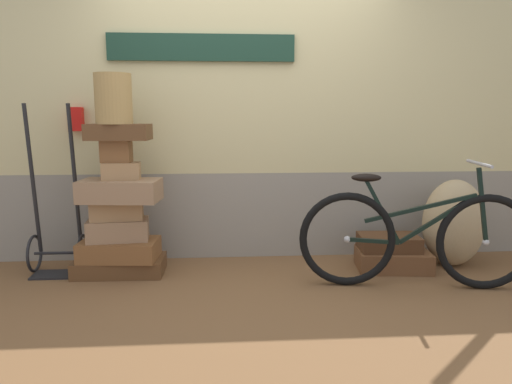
% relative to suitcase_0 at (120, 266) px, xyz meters
% --- Properties ---
extents(ground, '(9.68, 5.20, 0.06)m').
position_rel_suitcase_0_xyz_m(ground, '(1.06, -0.36, -0.09)').
color(ground, brown).
extents(station_building, '(7.68, 0.74, 2.40)m').
position_rel_suitcase_0_xyz_m(station_building, '(1.07, 0.49, 1.14)').
color(station_building, gray).
rests_on(station_building, ground).
extents(suitcase_0, '(0.72, 0.40, 0.13)m').
position_rel_suitcase_0_xyz_m(suitcase_0, '(0.00, 0.00, 0.00)').
color(suitcase_0, brown).
rests_on(suitcase_0, ground).
extents(suitcase_1, '(0.64, 0.41, 0.16)m').
position_rel_suitcase_0_xyz_m(suitcase_1, '(0.01, -0.02, 0.14)').
color(suitcase_1, brown).
rests_on(suitcase_1, suitcase_0).
extents(suitcase_2, '(0.50, 0.31, 0.17)m').
position_rel_suitcase_0_xyz_m(suitcase_2, '(0.00, -0.01, 0.31)').
color(suitcase_2, '#937051').
rests_on(suitcase_2, suitcase_1).
extents(suitcase_3, '(0.43, 0.26, 0.15)m').
position_rel_suitcase_0_xyz_m(suitcase_3, '(-0.00, -0.01, 0.47)').
color(suitcase_3, '#9E754C').
rests_on(suitcase_3, suitcase_2).
extents(suitcase_4, '(0.64, 0.40, 0.17)m').
position_rel_suitcase_0_xyz_m(suitcase_4, '(0.04, -0.05, 0.63)').
color(suitcase_4, '#937051').
rests_on(suitcase_4, suitcase_3).
extents(suitcase_5, '(0.30, 0.18, 0.13)m').
position_rel_suitcase_0_xyz_m(suitcase_5, '(0.05, -0.04, 0.78)').
color(suitcase_5, '#9E754C').
rests_on(suitcase_5, suitcase_4).
extents(suitcase_6, '(0.23, 0.15, 0.17)m').
position_rel_suitcase_0_xyz_m(suitcase_6, '(0.01, -0.01, 0.94)').
color(suitcase_6, brown).
rests_on(suitcase_6, suitcase_5).
extents(suitcase_7, '(0.49, 0.30, 0.13)m').
position_rel_suitcase_0_xyz_m(suitcase_7, '(0.04, -0.01, 1.09)').
color(suitcase_7, brown).
rests_on(suitcase_7, suitcase_6).
extents(suitcase_8, '(0.63, 0.45, 0.16)m').
position_rel_suitcase_0_xyz_m(suitcase_8, '(2.27, -0.05, 0.02)').
color(suitcase_8, brown).
rests_on(suitcase_8, ground).
extents(suitcase_9, '(0.51, 0.35, 0.13)m').
position_rel_suitcase_0_xyz_m(suitcase_9, '(2.24, -0.02, 0.16)').
color(suitcase_9, '#4C2D19').
rests_on(suitcase_9, suitcase_8).
extents(wicker_basket, '(0.28, 0.28, 0.39)m').
position_rel_suitcase_0_xyz_m(wicker_basket, '(0.01, -0.03, 1.34)').
color(wicker_basket, '#A8844C').
rests_on(wicker_basket, suitcase_7).
extents(luggage_trolley, '(0.42, 0.38, 1.38)m').
position_rel_suitcase_0_xyz_m(luggage_trolley, '(-0.51, 0.08, 0.24)').
color(luggage_trolley, black).
rests_on(luggage_trolley, ground).
extents(burlap_sack, '(0.53, 0.45, 0.75)m').
position_rel_suitcase_0_xyz_m(burlap_sack, '(2.82, 0.02, 0.31)').
color(burlap_sack, tan).
rests_on(burlap_sack, ground).
extents(bicycle, '(1.72, 0.46, 0.95)m').
position_rel_suitcase_0_xyz_m(bicycle, '(2.28, -0.47, 0.31)').
color(bicycle, black).
rests_on(bicycle, ground).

